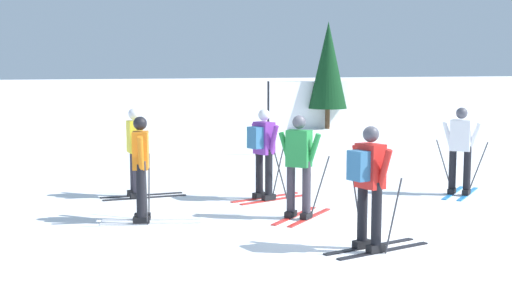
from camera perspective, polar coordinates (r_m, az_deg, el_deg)
The scene contains 10 objects.
ground_plane at distance 11.14m, azimuth 6.61°, elevation -6.03°, with size 120.00×120.00×0.00m, color white.
far_snow_ridge at distance 30.16m, azimuth -11.70°, elevation 3.91°, with size 80.00×8.10×1.88m, color white.
skier_green at distance 11.67m, azimuth 3.46°, elevation -0.83°, with size 1.46×1.32×1.71m.
skier_yellow at distance 13.75m, azimuth -9.62°, elevation 0.28°, with size 1.60×1.00×1.71m.
skier_purple at distance 13.29m, azimuth 0.57°, elevation 0.32°, with size 1.64×0.97×1.71m.
skier_red at distance 9.73m, azimuth 8.99°, elevation -2.25°, with size 1.64×0.99×1.71m.
skier_orange at distance 11.53m, azimuth -9.13°, elevation -1.00°, with size 1.64×0.97×1.71m.
skier_white at distance 14.36m, azimuth 16.02°, elevation 0.39°, with size 1.45×1.32×1.71m.
trail_marker_pole at distance 20.04m, azimuth 0.99°, elevation 2.82°, with size 0.06×0.06×2.07m, color black.
conifer_far_left at distance 28.54m, azimuth 5.78°, elevation 7.01°, with size 1.53×1.53×4.23m.
Camera 1 is at (-5.14, -9.56, 2.51)m, focal length 50.10 mm.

